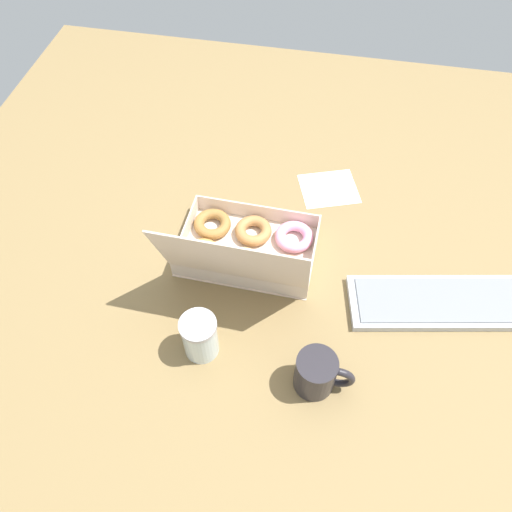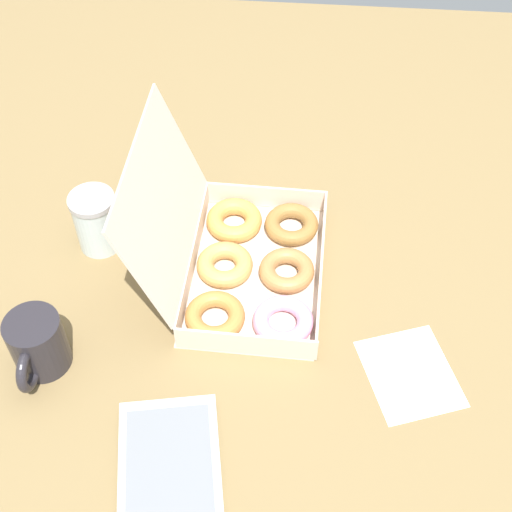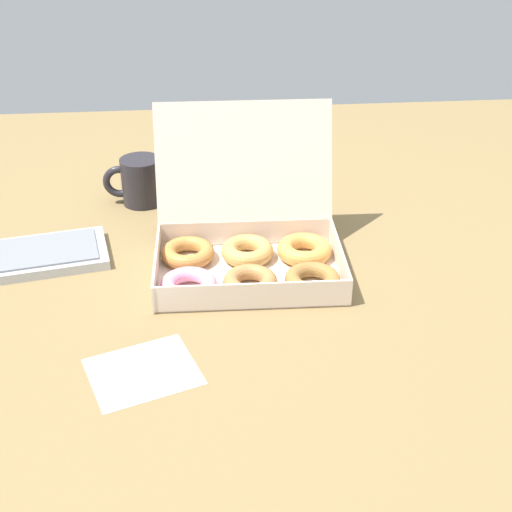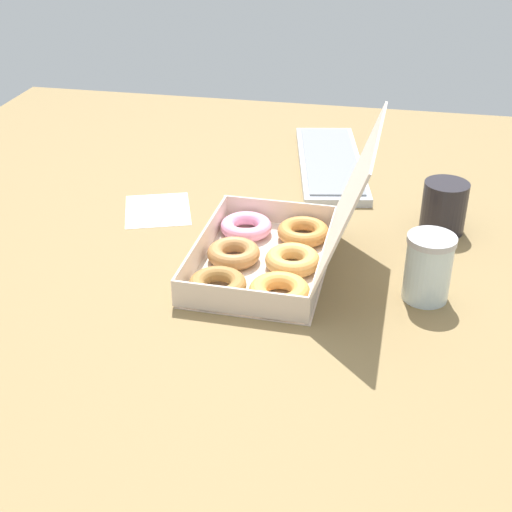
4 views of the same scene
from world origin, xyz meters
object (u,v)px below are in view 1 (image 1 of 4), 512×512
coffee_mug (317,373)px  glass_jar (200,337)px  donut_box (246,249)px  keyboard (443,302)px

coffee_mug → glass_jar: glass_jar is taller
donut_box → keyboard: (-46.94, 4.67, -2.32)cm
donut_box → keyboard: donut_box is taller
keyboard → coffee_mug: (26.40, 24.21, 3.97)cm
glass_jar → coffee_mug: bearing=172.8°
donut_box → coffee_mug: (-20.54, 28.88, 1.66)cm
coffee_mug → glass_jar: bearing=-7.2°
glass_jar → donut_box: bearing=-99.8°
keyboard → coffee_mug: 36.03cm
coffee_mug → glass_jar: size_ratio=1.09×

